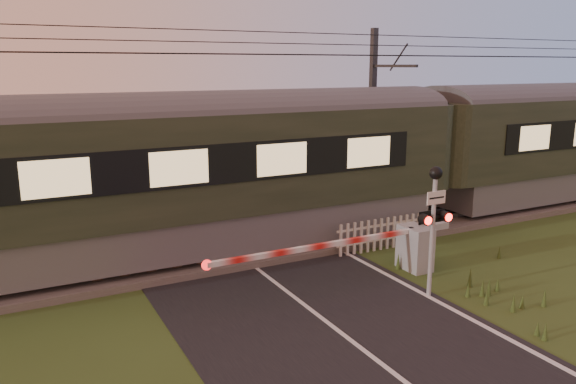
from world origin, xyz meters
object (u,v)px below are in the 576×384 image
train (424,152)px  crossing_signal (434,208)px  picket_fence (387,233)px  catenary_mast (373,117)px  boom_gate (406,247)px

train → crossing_signal: size_ratio=14.88×
picket_fence → catenary_mast: (2.34, 4.12, 2.90)m
catenary_mast → boom_gate: bearing=-117.6°
picket_fence → train: bearing=33.4°
crossing_signal → catenary_mast: size_ratio=0.47×
crossing_signal → picket_fence: size_ratio=0.89×
picket_fence → catenary_mast: size_ratio=0.53×
train → picket_fence: bearing=-146.6°
crossing_signal → catenary_mast: bearing=64.0°
train → boom_gate: (-3.56, -3.57, -1.75)m
catenary_mast → picket_fence: bearing=-119.6°
catenary_mast → train: bearing=-76.7°
crossing_signal → boom_gate: bearing=70.3°
train → crossing_signal: 6.58m
picket_fence → boom_gate: bearing=-112.4°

